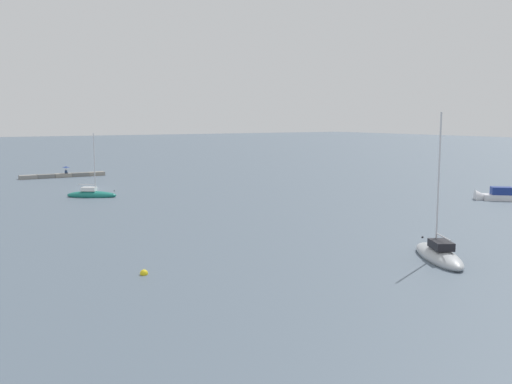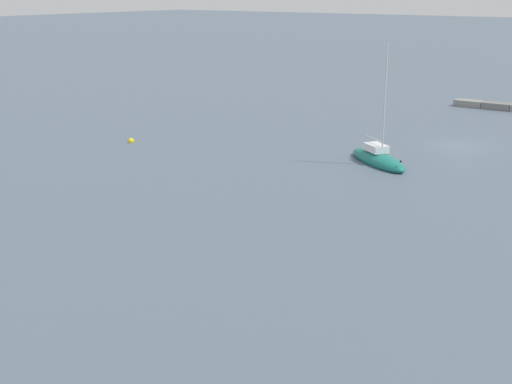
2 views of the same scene
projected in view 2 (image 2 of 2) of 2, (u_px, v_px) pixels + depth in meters
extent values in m
plane|color=slate|center=(460.00, 145.00, 53.85)|extent=(500.00, 500.00, 0.00)
cube|color=slate|center=(497.00, 106.00, 69.83)|extent=(2.81, 1.54, 0.66)
cube|color=gray|center=(469.00, 103.00, 71.42)|extent=(2.81, 1.54, 0.66)
ellipsoid|color=#197266|center=(378.00, 160.00, 48.29)|extent=(6.37, 5.22, 1.11)
cube|color=white|center=(376.00, 148.00, 48.36)|extent=(2.12, 1.95, 0.51)
cylinder|color=silver|center=(385.00, 100.00, 46.62)|extent=(0.11, 0.11, 7.43)
cylinder|color=silver|center=(374.00, 139.00, 48.46)|extent=(1.91, 1.36, 0.08)
sphere|color=black|center=(401.00, 161.00, 45.43)|extent=(0.15, 0.15, 0.15)
sphere|color=yellow|center=(131.00, 141.00, 54.95)|extent=(0.51, 0.51, 0.51)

